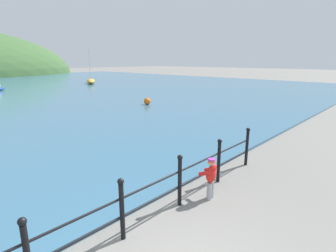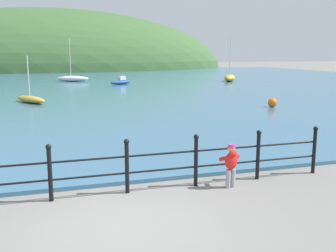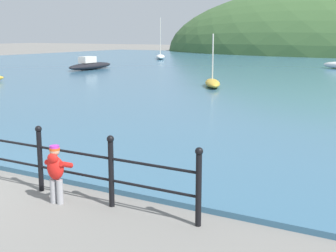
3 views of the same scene
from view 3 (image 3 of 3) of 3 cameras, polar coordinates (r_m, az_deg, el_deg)
name	(u,v)px [view 3 (image 3 of 3)]	position (r m, az deg, el deg)	size (l,w,h in m)	color
water	(317,71)	(37.39, 17.66, 6.45)	(80.00, 60.00, 0.10)	#386684
child_in_coat	(56,169)	(8.05, -13.53, -5.11)	(0.42, 0.40, 1.00)	#99999E
boat_far_right	(212,83)	(24.39, 5.45, 5.27)	(2.04, 2.88, 2.71)	gold
boat_twin_mast	(160,57)	(51.05, -0.93, 8.47)	(2.62, 3.51, 4.39)	silver
boat_green_fishing	(90,65)	(36.68, -9.46, 7.32)	(1.58, 5.23, 1.00)	black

